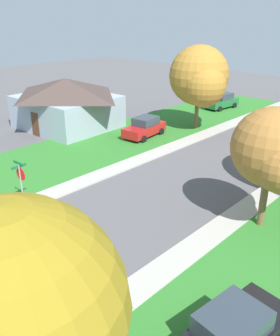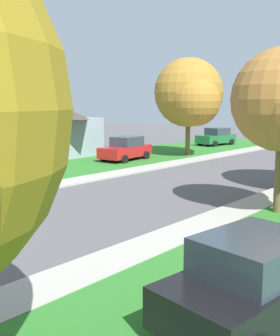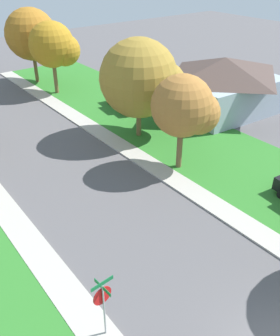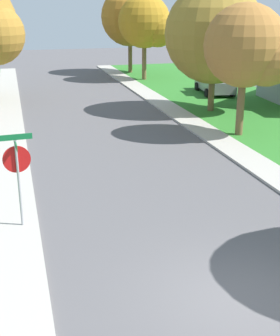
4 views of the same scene
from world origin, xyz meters
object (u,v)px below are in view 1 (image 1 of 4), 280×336
at_px(car_green_across_road, 221,101).
at_px(tree_sidewalk_far, 14,329).
at_px(car_black_near_corner, 234,333).
at_px(car_red_far_down_street, 145,127).
at_px(stop_sign_far_corner, 21,177).
at_px(house_left_setback, 67,102).
at_px(tree_sidewalk_mid, 274,152).
at_px(tree_corner_large, 200,78).

relative_size(car_green_across_road, tree_sidewalk_far, 0.67).
height_order(car_black_near_corner, tree_sidewalk_far, tree_sidewalk_far).
bearing_deg(car_red_far_down_street, car_black_near_corner, -39.99).
relative_size(stop_sign_far_corner, house_left_setback, 0.29).
distance_m(tree_sidewalk_mid, tree_corner_large, 16.94).
xyz_separation_m(stop_sign_far_corner, car_green_across_road, (-4.48, 27.55, -1.01)).
relative_size(car_green_across_road, tree_corner_large, 0.59).
relative_size(tree_corner_large, house_left_setback, 0.81).
distance_m(car_red_far_down_street, car_black_near_corner, 22.31).
xyz_separation_m(car_green_across_road, tree_sidewalk_far, (15.58, -33.70, 3.01)).
relative_size(stop_sign_far_corner, car_green_across_road, 0.62).
relative_size(car_black_near_corner, car_green_across_road, 1.00).
height_order(stop_sign_far_corner, tree_corner_large, tree_corner_large).
bearing_deg(tree_sidewalk_mid, car_green_across_road, 126.59).
relative_size(stop_sign_far_corner, tree_sidewalk_mid, 0.45).
xyz_separation_m(car_red_far_down_street, tree_sidewalk_far, (14.87, -20.07, 3.01)).
bearing_deg(car_green_across_road, car_red_far_down_street, -87.00).
height_order(car_red_far_down_street, car_green_across_road, same).
bearing_deg(house_left_setback, tree_sidewalk_mid, -10.18).
distance_m(stop_sign_far_corner, tree_sidewalk_far, 12.85).
relative_size(car_red_far_down_street, house_left_setback, 0.48).
xyz_separation_m(car_green_across_road, house_left_setback, (-6.65, -16.44, 1.50)).
bearing_deg(tree_corner_large, tree_sidewalk_far, -62.99).
relative_size(car_red_far_down_street, tree_sidewalk_far, 0.68).
distance_m(car_black_near_corner, tree_sidewalk_mid, 8.71).
distance_m(tree_sidewalk_far, tree_corner_large, 28.08).
height_order(car_green_across_road, tree_sidewalk_mid, tree_sidewalk_mid).
relative_size(car_red_far_down_street, tree_sidewalk_mid, 0.73).
xyz_separation_m(car_black_near_corner, tree_sidewalk_mid, (-2.70, 7.62, 3.25)).
bearing_deg(tree_sidewalk_far, tree_corner_large, 117.01).
distance_m(car_red_far_down_street, tree_sidewalk_far, 25.16).
relative_size(car_black_near_corner, tree_sidewalk_far, 0.68).
xyz_separation_m(stop_sign_far_corner, house_left_setback, (-11.13, 11.11, 0.49)).
xyz_separation_m(car_black_near_corner, car_green_across_road, (-17.81, 27.97, 0.00)).
bearing_deg(tree_sidewalk_far, car_black_near_corner, 68.77).
bearing_deg(stop_sign_far_corner, tree_corner_large, 94.99).
distance_m(car_green_across_road, house_left_setback, 17.80).
bearing_deg(car_green_across_road, stop_sign_far_corner, -80.76).
height_order(car_black_near_corner, tree_sidewalk_mid, tree_sidewalk_mid).
xyz_separation_m(car_black_near_corner, tree_corner_large, (-14.97, 19.27, 3.90)).
distance_m(car_red_far_down_street, tree_corner_large, 6.64).
bearing_deg(car_red_far_down_street, tree_sidewalk_far, -53.47).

